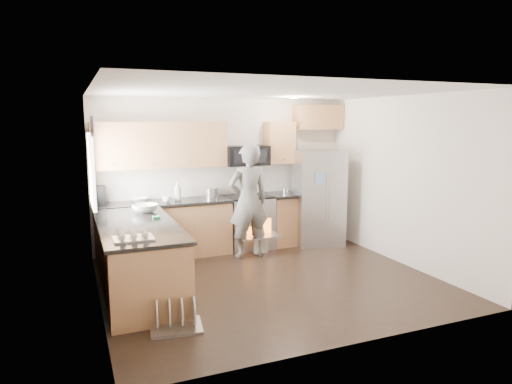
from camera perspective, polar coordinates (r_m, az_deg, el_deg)
name	(u,v)px	position (r m, az deg, el deg)	size (l,w,h in m)	color
ground	(270,281)	(6.51, 1.71, -11.01)	(4.50, 4.50, 0.00)	black
room_shell	(267,162)	(6.15, 1.40, 3.82)	(4.54, 4.04, 2.62)	silver
back_cabinet_run	(195,197)	(7.69, -7.57, -0.57)	(4.45, 0.64, 2.50)	#BC7E4B
peninsula	(138,258)	(6.15, -14.49, -7.97)	(0.96, 2.36, 1.04)	#BC7E4B
stove_range	(249,210)	(7.97, -0.91, -2.25)	(0.76, 0.97, 1.79)	#B7B7BC
refrigerator	(318,198)	(8.26, 7.80, -0.72)	(0.93, 0.78, 1.70)	#B7B7BC
person	(248,201)	(7.40, -0.96, -1.13)	(0.68, 0.44, 1.86)	slate
dish_rack	(176,321)	(5.17, -9.96, -15.55)	(0.61, 0.51, 0.34)	#B7B7BC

